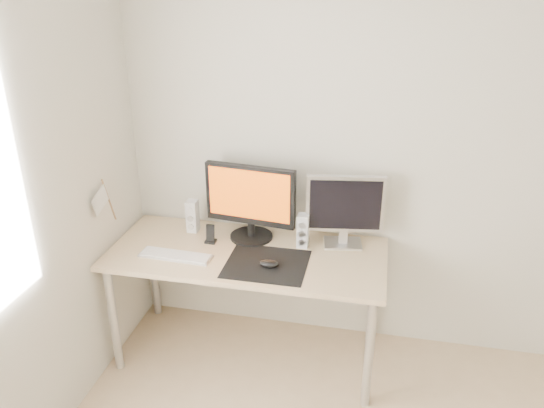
{
  "coord_description": "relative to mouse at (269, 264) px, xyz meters",
  "views": [
    {
      "loc": [
        -0.23,
        -1.23,
        2.22
      ],
      "look_at": [
        -0.8,
        1.46,
        1.01
      ],
      "focal_mm": 35.0,
      "sensor_mm": 36.0,
      "label": 1
    }
  ],
  "objects": [
    {
      "name": "pennant",
      "position": [
        -0.95,
        0.0,
        0.3
      ],
      "size": [
        0.01,
        0.23,
        0.29
      ],
      "color": "#A57F54",
      "rests_on": "wall_left"
    },
    {
      "name": "second_monitor",
      "position": [
        0.37,
        0.35,
        0.22
      ],
      "size": [
        0.45,
        0.19,
        0.43
      ],
      "color": "silver",
      "rests_on": "desk"
    },
    {
      "name": "desk",
      "position": [
        -0.16,
        0.14,
        -0.1
      ],
      "size": [
        1.6,
        0.7,
        0.73
      ],
      "color": "#D1B587",
      "rests_on": "ground"
    },
    {
      "name": "phone_dock",
      "position": [
        -0.4,
        0.21,
        0.01
      ],
      "size": [
        0.06,
        0.06,
        0.12
      ],
      "color": "black",
      "rests_on": "desk"
    },
    {
      "name": "main_monitor",
      "position": [
        -0.18,
        0.32,
        0.23
      ],
      "size": [
        0.55,
        0.29,
        0.47
      ],
      "color": "black",
      "rests_on": "desk"
    },
    {
      "name": "speaker_left",
      "position": [
        -0.56,
        0.34,
        0.08
      ],
      "size": [
        0.06,
        0.08,
        0.2
      ],
      "color": "silver",
      "rests_on": "desk"
    },
    {
      "name": "mouse",
      "position": [
        0.0,
        0.0,
        0.0
      ],
      "size": [
        0.11,
        0.06,
        0.04
      ],
      "primitive_type": "ellipsoid",
      "color": "black",
      "rests_on": "mousepad"
    },
    {
      "name": "wall_back",
      "position": [
        0.77,
        0.51,
        0.5
      ],
      "size": [
        3.5,
        0.0,
        3.5
      ],
      "primitive_type": "plane",
      "rotation": [
        1.57,
        0.0,
        0.0
      ],
      "color": "silver",
      "rests_on": "ground"
    },
    {
      "name": "mousepad",
      "position": [
        -0.02,
        0.03,
        -0.02
      ],
      "size": [
        0.45,
        0.4,
        0.0
      ],
      "primitive_type": "cube",
      "color": "black",
      "rests_on": "desk"
    },
    {
      "name": "speaker_right",
      "position": [
        0.14,
        0.28,
        0.08
      ],
      "size": [
        0.06,
        0.08,
        0.2
      ],
      "color": "white",
      "rests_on": "desk"
    },
    {
      "name": "keyboard",
      "position": [
        -0.55,
        0.0,
        -0.01
      ],
      "size": [
        0.43,
        0.14,
        0.02
      ],
      "color": "silver",
      "rests_on": "desk"
    }
  ]
}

